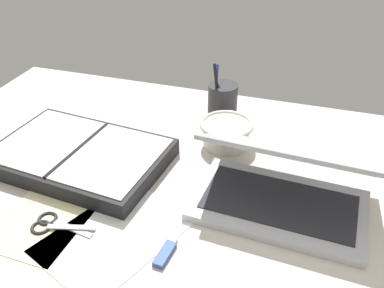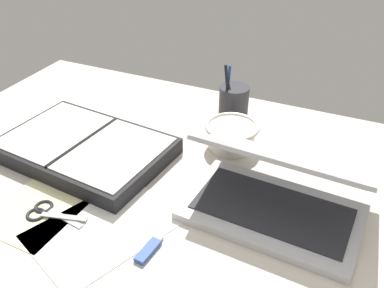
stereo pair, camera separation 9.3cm
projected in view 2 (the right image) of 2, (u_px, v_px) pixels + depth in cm
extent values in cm
cube|color=beige|center=(174.00, 200.00, 90.05)|extent=(140.00, 100.00, 2.00)
cube|color=#B7B7BC|center=(272.00, 212.00, 84.11)|extent=(35.02, 22.28, 1.80)
cube|color=#232328|center=(272.00, 209.00, 83.55)|extent=(30.62, 16.37, 0.24)
cube|color=#B7B7BC|center=(286.00, 158.00, 82.67)|extent=(34.90, 20.30, 10.19)
cube|color=silver|center=(285.00, 160.00, 82.48)|extent=(32.07, 18.12, 8.82)
cylinder|color=silver|center=(232.00, 137.00, 103.85)|extent=(11.28, 11.28, 5.66)
torus|color=silver|center=(232.00, 127.00, 102.30)|extent=(13.26, 13.26, 1.06)
cylinder|color=#28282D|center=(233.00, 102.00, 114.80)|extent=(7.96, 7.96, 9.34)
cylinder|color=black|center=(228.00, 93.00, 111.46)|extent=(2.99, 1.62, 14.77)
cylinder|color=#233899|center=(227.00, 89.00, 114.52)|extent=(1.26, 1.78, 13.45)
cube|color=black|center=(85.00, 149.00, 101.06)|extent=(40.87, 29.57, 3.86)
cube|color=silver|center=(55.00, 131.00, 103.83)|extent=(20.16, 25.36, 0.30)
cube|color=silver|center=(115.00, 153.00, 96.01)|extent=(20.16, 25.36, 0.30)
cube|color=black|center=(84.00, 141.00, 99.84)|extent=(3.14, 23.67, 0.30)
cube|color=#B7B7BC|center=(64.00, 217.00, 83.50)|extent=(9.36, 3.60, 0.30)
cube|color=#B7B7BC|center=(64.00, 218.00, 83.66)|extent=(9.45, 2.63, 0.30)
torus|color=#232328|center=(36.00, 215.00, 84.47)|extent=(3.90, 3.90, 0.70)
torus|color=#232328|center=(44.00, 207.00, 86.40)|extent=(3.90, 3.90, 0.70)
cube|color=white|center=(104.00, 228.00, 81.73)|extent=(27.59, 31.76, 0.16)
cube|color=#F4EFB2|center=(50.00, 199.00, 88.61)|extent=(17.38, 26.58, 0.16)
cube|color=#33519E|center=(148.00, 251.00, 76.29)|extent=(2.55, 6.16, 1.00)
cube|color=silver|center=(159.00, 238.00, 78.90)|extent=(1.31, 1.31, 0.60)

